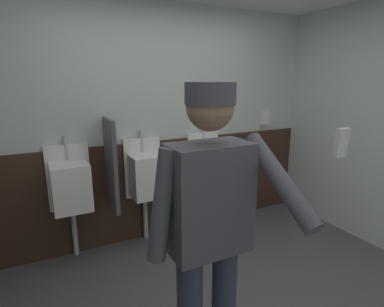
% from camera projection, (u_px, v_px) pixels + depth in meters
% --- Properties ---
extents(wall_back, '(4.53, 0.12, 2.55)m').
position_uv_depth(wall_back, '(154.00, 124.00, 3.38)').
color(wall_back, silver).
rests_on(wall_back, ground_plane).
extents(wainscot_band_back, '(3.93, 0.03, 1.10)m').
position_uv_depth(wainscot_band_back, '(159.00, 188.00, 3.48)').
color(wainscot_band_back, '#382319').
rests_on(wainscot_band_back, ground_plane).
extents(urinal_left, '(0.40, 0.34, 1.24)m').
position_uv_depth(urinal_left, '(71.00, 186.00, 2.89)').
color(urinal_left, white).
rests_on(urinal_left, ground_plane).
extents(urinal_middle, '(0.40, 0.34, 1.24)m').
position_uv_depth(urinal_middle, '(146.00, 175.00, 3.22)').
color(urinal_middle, white).
rests_on(urinal_middle, ground_plane).
extents(urinal_right, '(0.40, 0.34, 1.24)m').
position_uv_depth(urinal_right, '(208.00, 166.00, 3.55)').
color(urinal_right, white).
rests_on(urinal_right, ground_plane).
extents(privacy_divider_panel, '(0.04, 0.40, 0.90)m').
position_uv_depth(privacy_divider_panel, '(111.00, 165.00, 2.95)').
color(privacy_divider_panel, '#4C4C51').
extents(person, '(0.64, 0.60, 1.75)m').
position_uv_depth(person, '(209.00, 222.00, 1.58)').
color(person, '#2D3342').
rests_on(person, ground_plane).
extents(cell_phone, '(0.06, 0.03, 0.11)m').
position_uv_depth(cell_phone, '(341.00, 143.00, 1.15)').
color(cell_phone, silver).
extents(soap_dispenser, '(0.10, 0.07, 0.18)m').
position_uv_depth(soap_dispenser, '(265.00, 117.00, 3.94)').
color(soap_dispenser, silver).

